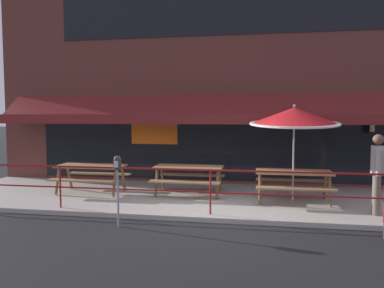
# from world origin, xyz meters

# --- Properties ---
(ground_plane) EXTENTS (120.00, 120.00, 0.00)m
(ground_plane) POSITION_xyz_m (0.00, 0.00, 0.00)
(ground_plane) COLOR black
(patio_deck) EXTENTS (15.00, 4.00, 0.10)m
(patio_deck) POSITION_xyz_m (0.00, 2.00, 0.05)
(patio_deck) COLOR #ADA89E
(patio_deck) RESTS_ON ground
(restaurant_building) EXTENTS (15.00, 1.60, 7.60)m
(restaurant_building) POSITION_xyz_m (0.00, 4.22, 3.77)
(restaurant_building) COLOR brown
(restaurant_building) RESTS_ON ground
(patio_railing) EXTENTS (13.84, 0.04, 0.97)m
(patio_railing) POSITION_xyz_m (0.00, 0.30, 0.80)
(patio_railing) COLOR maroon
(patio_railing) RESTS_ON patio_deck
(picnic_table_left) EXTENTS (1.80, 1.42, 0.76)m
(picnic_table_left) POSITION_xyz_m (-3.47, 1.94, 0.71)
(picnic_table_left) COLOR #997047
(picnic_table_left) RESTS_ON patio_deck
(picnic_table_centre) EXTENTS (1.80, 1.42, 0.76)m
(picnic_table_centre) POSITION_xyz_m (-0.81, 2.18, 0.71)
(picnic_table_centre) COLOR #997047
(picnic_table_centre) RESTS_ON patio_deck
(picnic_table_right) EXTENTS (1.80, 1.42, 0.76)m
(picnic_table_right) POSITION_xyz_m (1.84, 1.79, 0.71)
(picnic_table_right) COLOR #997047
(picnic_table_right) RESTS_ON patio_deck
(patio_umbrella_right) EXTENTS (2.14, 2.14, 2.38)m
(patio_umbrella_right) POSITION_xyz_m (1.84, 1.89, 2.18)
(patio_umbrella_right) COLOR #B7B2A8
(patio_umbrella_right) RESTS_ON patio_deck
(pedestrian_walking) EXTENTS (0.31, 0.61, 1.71)m
(pedestrian_walking) POSITION_xyz_m (3.48, 0.93, 1.06)
(pedestrian_walking) COLOR #665B4C
(pedestrian_walking) RESTS_ON patio_deck
(parking_meter_near) EXTENTS (0.15, 0.16, 1.42)m
(parking_meter_near) POSITION_xyz_m (-1.73, -0.57, 1.15)
(parking_meter_near) COLOR gray
(parking_meter_near) RESTS_ON ground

